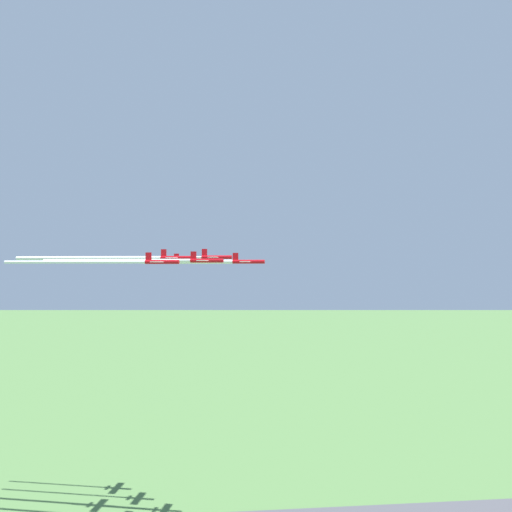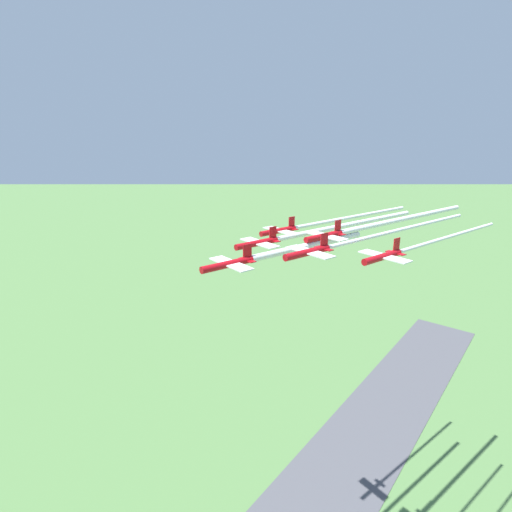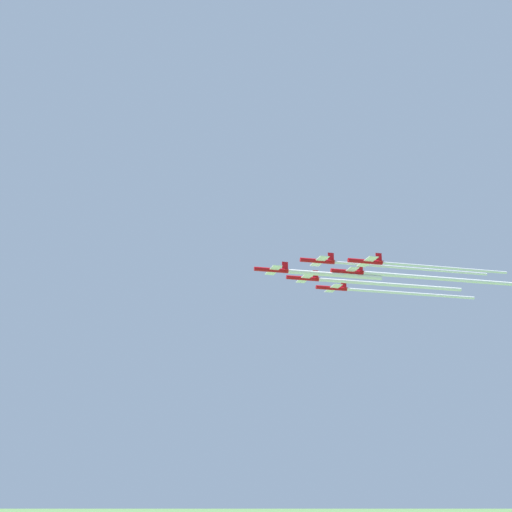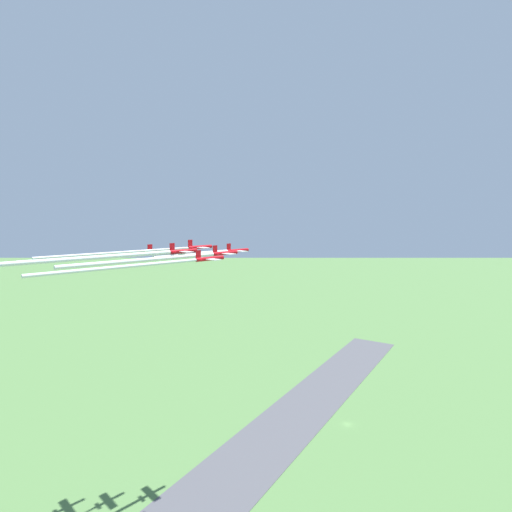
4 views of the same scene
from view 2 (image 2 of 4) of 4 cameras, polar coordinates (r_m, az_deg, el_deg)
name	(u,v)px [view 2 (image 2 of 4)]	position (r m, az deg, el deg)	size (l,w,h in m)	color
jet_0	(229,264)	(71.77, -3.81, -1.10)	(10.50, 10.78, 3.66)	#B20C14
jet_1	(309,252)	(73.71, 7.55, 0.60)	(10.50, 10.78, 3.66)	#B20C14
jet_2	(258,243)	(84.60, 0.33, 1.90)	(10.50, 10.78, 3.66)	#B20C14
jet_3	(383,256)	(79.18, 17.75, -0.04)	(10.50, 10.78, 3.66)	#B20C14
jet_4	(325,236)	(87.59, 9.84, 2.87)	(10.50, 10.78, 3.66)	#B20C14
jet_5	(279,230)	(98.10, 3.37, 3.66)	(10.50, 10.78, 3.66)	#B20C14
smoke_trail_0	(310,245)	(84.78, 7.79, 1.52)	(13.31, 29.63, 1.39)	white
smoke_trail_1	(405,229)	(98.08, 20.46, 3.67)	(20.83, 48.91, 0.81)	white
smoke_trail_2	(351,224)	(106.11, 13.45, 4.45)	(20.77, 48.07, 1.18)	white
smoke_trail_3	(451,236)	(101.48, 26.14, 2.56)	(16.87, 39.42, 0.76)	white
smoke_trail_4	(407,218)	(113.05, 20.82, 5.08)	(21.77, 50.36, 1.25)	white
smoke_trail_5	(355,217)	(119.14, 13.95, 5.49)	(19.33, 44.99, 0.97)	white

